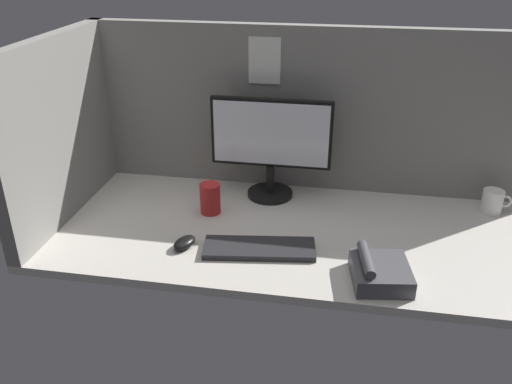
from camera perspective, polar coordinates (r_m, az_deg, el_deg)
ground_plane at (r=193.96cm, az=4.81°, el=-4.29°), size 180.00×80.00×3.00cm
cubicle_wall_back at (r=214.55cm, az=6.16°, el=8.64°), size 180.00×5.50×64.78cm
cubicle_wall_side at (r=205.10cm, az=-20.06°, el=6.34°), size 5.00×80.00×64.78cm
monitor at (r=207.72cm, az=1.60°, el=5.24°), size 46.75×18.00×39.68cm
keyboard at (r=179.43cm, az=0.36°, el=-6.00°), size 38.44×17.98×2.00cm
mouse at (r=182.73cm, az=-7.60°, el=-5.35°), size 8.66×10.97×3.40cm
mug_red_plastic at (r=201.54cm, az=-4.89°, el=-0.68°), size 7.64×7.64×11.65cm
mug_ceramic_white at (r=220.34cm, az=23.83°, el=-0.91°), size 10.97×7.70×8.97cm
desk_phone at (r=168.40cm, az=12.95°, el=-8.26°), size 19.61×21.29×8.80cm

